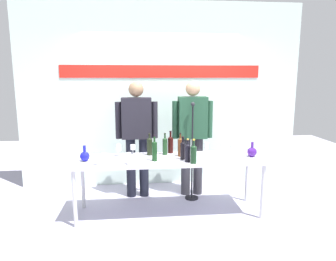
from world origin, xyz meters
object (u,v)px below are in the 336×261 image
Objects in this scene: presenter_right at (192,131)px; wine_glass_left_0 at (119,148)px; wine_glass_left_3 at (97,158)px; wine_bottle_7 at (180,146)px; wine_glass_left_2 at (104,156)px; decanter_blue_right at (252,152)px; wine_bottle_6 at (183,149)px; wine_bottle_4 at (188,152)px; wine_glass_right_1 at (206,146)px; presenter_left at (137,132)px; wine_glass_right_0 at (233,149)px; wine_glass_right_2 at (224,147)px; wine_glass_left_1 at (129,156)px; wine_bottle_3 at (165,145)px; wine_bottle_1 at (170,144)px; decanter_blue_left at (85,156)px; wine_glass_left_4 at (133,147)px; wine_bottle_0 at (155,150)px; wine_bottle_2 at (194,153)px; microphone_stand at (192,168)px; display_table at (169,162)px; wine_bottle_5 at (150,146)px.

presenter_right is 10.95× the size of wine_glass_left_0.
wine_glass_left_3 is (-1.31, -0.88, -0.15)m from presenter_right.
wine_bottle_7 reaches higher than wine_glass_left_2.
wine_bottle_6 reaches higher than decanter_blue_right.
presenter_right reaches higher than wine_glass_left_3.
wine_bottle_4 reaches higher than wine_glass_right_1.
wine_bottle_6 is at bearing -50.15° from presenter_left.
presenter_right is at bearing 125.14° from wine_glass_right_0.
wine_glass_right_2 is (0.23, -0.06, -0.02)m from wine_glass_right_1.
wine_glass_left_1 is (-0.69, -0.17, -0.03)m from wine_bottle_6.
wine_bottle_7 reaches higher than wine_bottle_3.
wine_glass_left_3 is 0.94× the size of wine_glass_right_0.
wine_glass_left_1 is (-0.57, -0.52, -0.03)m from wine_bottle_1.
wine_glass_left_3 is (-0.07, -0.07, 0.00)m from wine_glass_left_2.
presenter_right is (-0.69, 0.67, 0.18)m from decanter_blue_right.
wine_glass_left_1 is 1.13m from wine_glass_right_1.
wine_glass_left_3 is at bearing -49.03° from decanter_blue_left.
presenter_right is 0.53m from wine_bottle_1.
wine_glass_right_1 is at bearing 48.25° from wine_bottle_4.
wine_glass_left_2 is at bearing -129.19° from wine_glass_left_4.
wine_bottle_0 reaches higher than wine_glass_left_1.
wine_bottle_2 reaches higher than wine_glass_right_2.
decanter_blue_right is 1.37× the size of wine_glass_right_0.
decanter_blue_left is at bearing 173.20° from wine_bottle_4.
wine_bottle_1 is at bearing 57.89° from wine_bottle_0.
wine_bottle_3 is 0.21× the size of microphone_stand.
wine_bottle_2 is 1.02× the size of wine_bottle_3.
wine_glass_right_2 is (0.59, 0.18, -0.03)m from wine_bottle_6.
wine_glass_left_0 is 0.45m from wine_glass_left_1.
wine_bottle_2 is at bearing -34.84° from wine_glass_left_4.
wine_bottle_2 reaches higher than wine_glass_right_1.
presenter_left is at bearing 156.31° from decanter_blue_right.
wine_bottle_7 is at bearing -28.87° from wine_bottle_3.
wine_glass_left_3 is 0.65m from wine_glass_left_4.
display_table is 1.41× the size of presenter_right.
microphone_stand reaches higher than wine_bottle_5.
wine_bottle_4 is (0.41, -0.07, -0.02)m from wine_bottle_0.
wine_glass_right_0 is at bearing -26.02° from presenter_left.
decanter_blue_left is at bearing 130.97° from wine_glass_left_3.
wine_bottle_5 is 1.12m from wine_glass_right_0.
presenter_left is at bearing 130.57° from wine_bottle_3.
display_table is at bearing -179.16° from wine_glass_right_0.
wine_bottle_0 is 1.06m from wine_glass_right_0.
microphone_stand is (-0.37, 0.34, -0.38)m from wine_glass_right_2.
wine_bottle_6 reaches higher than wine_glass_right_1.
wine_bottle_2 is 0.55m from wine_bottle_3.
wine_glass_left_2 is at bearing 179.09° from wine_bottle_4.
wine_bottle_4 is at bearing -6.80° from decanter_blue_left.
display_table is at bearing -78.77° from wine_bottle_3.
wine_bottle_5 reaches higher than wine_glass_right_2.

